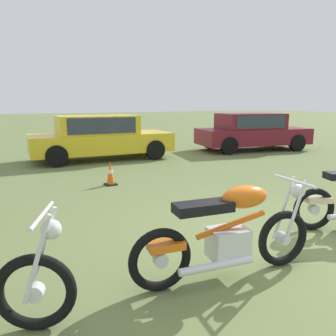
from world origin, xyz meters
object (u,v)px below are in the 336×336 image
object	(u,v)px
motorcycle_orange	(229,233)
car_yellow	(100,135)
car_burgundy	(252,130)
traffic_cone	(110,174)

from	to	relation	value
motorcycle_orange	car_yellow	bearing A→B (deg)	89.99
car_yellow	car_burgundy	xyz separation A→B (m)	(5.87, -0.77, -0.00)
motorcycle_orange	car_yellow	world-z (taller)	car_yellow
motorcycle_orange	traffic_cone	distance (m)	4.50
motorcycle_orange	car_burgundy	size ratio (longest dim) A/B	0.46
motorcycle_orange	traffic_cone	xyz separation A→B (m)	(0.28, 4.48, -0.24)
car_yellow	car_burgundy	bearing A→B (deg)	-3.30
car_burgundy	traffic_cone	xyz separation A→B (m)	(-6.76, -2.73, -0.54)
car_yellow	traffic_cone	bearing A→B (deg)	-100.13
motorcycle_orange	traffic_cone	world-z (taller)	motorcycle_orange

